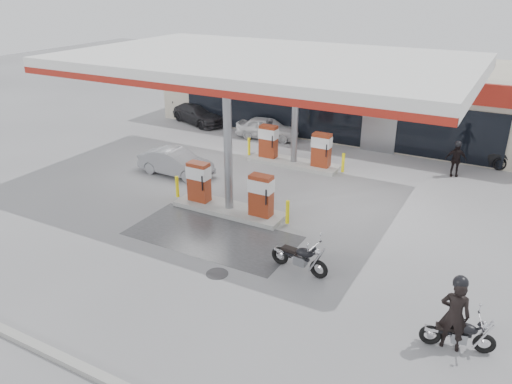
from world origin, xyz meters
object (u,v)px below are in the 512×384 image
at_px(pump_island_far, 294,151).
at_px(attendant, 270,136).
at_px(pump_island_near, 229,195).
at_px(biker_walking, 456,160).
at_px(biker_main, 455,315).
at_px(main_motorcycle, 459,335).
at_px(sedan_white, 267,128).
at_px(parked_motorcycle, 300,258).
at_px(parked_car_left, 199,114).
at_px(hatchback_silver, 176,162).

distance_m(pump_island_far, attendant, 2.08).
bearing_deg(pump_island_near, biker_walking, 49.18).
bearing_deg(biker_main, biker_walking, -84.07).
bearing_deg(attendant, biker_walking, -63.31).
distance_m(main_motorcycle, sedan_white, 17.94).
relative_size(biker_main, parked_motorcycle, 0.96).
distance_m(pump_island_far, parked_car_left, 9.28).
xyz_separation_m(pump_island_near, main_motorcycle, (9.04, -3.99, -0.30)).
bearing_deg(pump_island_far, pump_island_near, -90.00).
bearing_deg(attendant, pump_island_far, -99.92).
bearing_deg(attendant, pump_island_near, -146.50).
distance_m(biker_main, parked_motorcycle, 4.91).
bearing_deg(attendant, parked_motorcycle, -129.10).
bearing_deg(main_motorcycle, attendant, 120.94).
height_order(biker_main, sedan_white, biker_main).
bearing_deg(pump_island_near, attendant, 104.49).
bearing_deg(pump_island_far, parked_car_left, 154.46).
bearing_deg(parked_motorcycle, hatchback_silver, 156.76).
distance_m(pump_island_far, parked_motorcycle, 9.58).
relative_size(main_motorcycle, hatchback_silver, 0.49).
bearing_deg(biker_main, sedan_white, -50.17).
bearing_deg(hatchback_silver, biker_walking, -61.22).
height_order(parked_car_left, biker_walking, biker_walking).
bearing_deg(biker_walking, attendant, 172.34).
bearing_deg(parked_car_left, sedan_white, -78.00).
bearing_deg(sedan_white, biker_main, -145.71).
height_order(pump_island_near, parked_car_left, pump_island_near).
distance_m(pump_island_far, hatchback_silver, 5.69).
relative_size(pump_island_near, sedan_white, 1.45).
xyz_separation_m(main_motorcycle, hatchback_silver, (-13.27, 6.19, 0.18)).
relative_size(main_motorcycle, sedan_white, 0.50).
relative_size(pump_island_near, biker_walking, 3.26).
relative_size(pump_island_near, biker_main, 2.65).
bearing_deg(hatchback_silver, parked_car_left, 28.81).
bearing_deg(main_motorcycle, pump_island_far, 118.45).
bearing_deg(biker_walking, main_motorcycle, -96.23).
height_order(main_motorcycle, attendant, attendant).
bearing_deg(sedan_white, pump_island_far, -143.58).
bearing_deg(main_motorcycle, biker_main, -178.96).
xyz_separation_m(pump_island_far, biker_walking, (7.08, 2.20, 0.08)).
relative_size(hatchback_silver, parked_car_left, 0.87).
bearing_deg(hatchback_silver, biker_main, -114.65).
xyz_separation_m(biker_main, attendant, (-10.66, 11.04, -0.05)).
relative_size(biker_main, biker_walking, 1.23).
height_order(pump_island_near, sedan_white, pump_island_near).
height_order(sedan_white, biker_walking, biker_walking).
bearing_deg(parked_motorcycle, pump_island_near, 154.49).
bearing_deg(main_motorcycle, hatchback_silver, 141.30).
xyz_separation_m(sedan_white, parked_car_left, (-5.25, 0.80, 0.00)).
height_order(pump_island_far, parked_motorcycle, pump_island_far).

